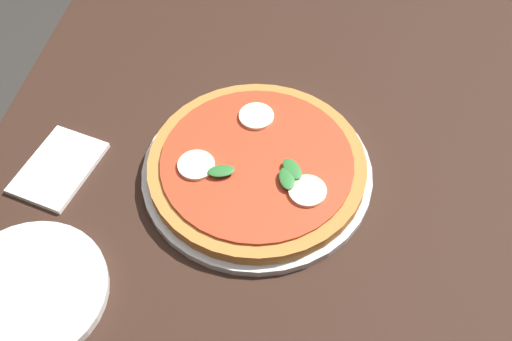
% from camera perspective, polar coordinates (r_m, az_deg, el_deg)
% --- Properties ---
extents(dining_table, '(1.10, 0.80, 0.71)m').
position_cam_1_polar(dining_table, '(0.97, 0.08, -4.51)').
color(dining_table, black).
rests_on(dining_table, ground_plane).
extents(serving_tray, '(0.32, 0.32, 0.01)m').
position_cam_1_polar(serving_tray, '(0.87, 0.00, -0.16)').
color(serving_tray, silver).
rests_on(serving_tray, dining_table).
extents(pizza, '(0.30, 0.30, 0.03)m').
position_cam_1_polar(pizza, '(0.86, -0.17, 0.43)').
color(pizza, '#B27033').
rests_on(pizza, serving_tray).
extents(plate_white, '(0.20, 0.20, 0.01)m').
position_cam_1_polar(plate_white, '(0.82, -20.29, -10.44)').
color(plate_white, white).
rests_on(plate_white, dining_table).
extents(napkin, '(0.15, 0.12, 0.01)m').
position_cam_1_polar(napkin, '(0.92, -17.74, 0.24)').
color(napkin, white).
rests_on(napkin, dining_table).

